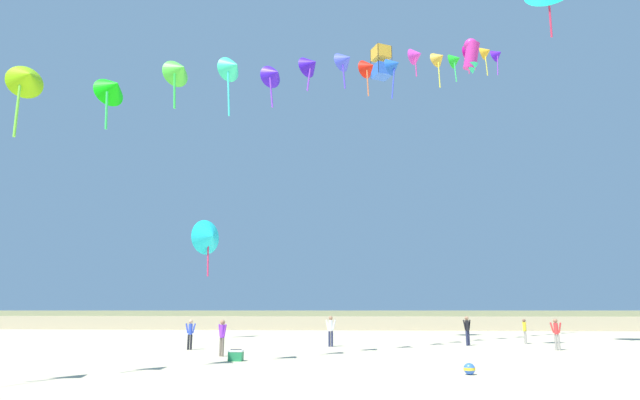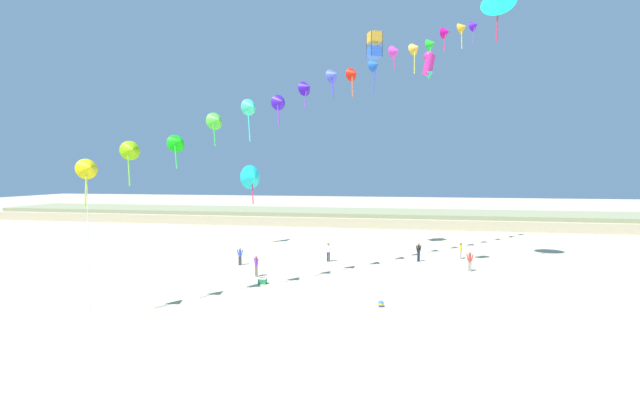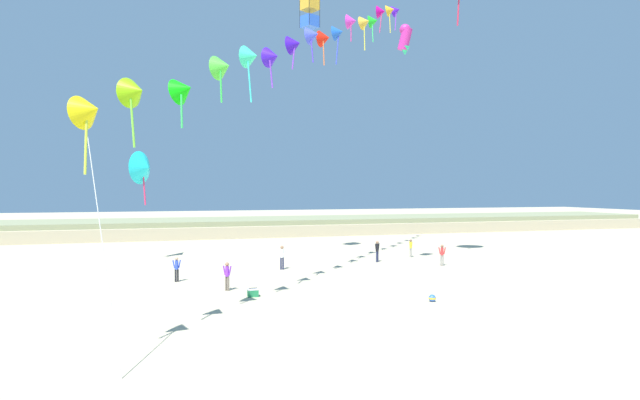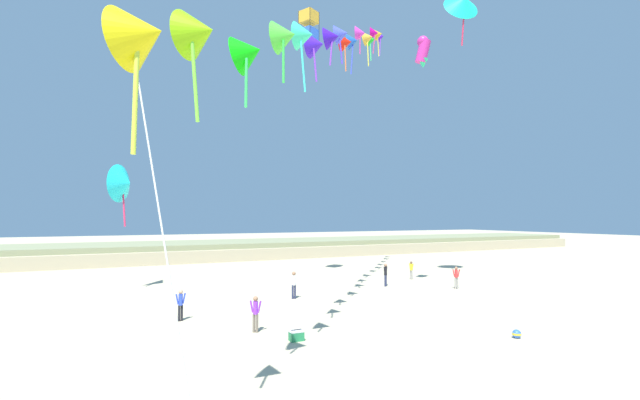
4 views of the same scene
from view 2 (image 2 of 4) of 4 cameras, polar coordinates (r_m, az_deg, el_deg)
name	(u,v)px [view 2 (image 2 of 4)]	position (r m, az deg, el deg)	size (l,w,h in m)	color
ground_plane	(280,317)	(24.25, -5.38, -15.33)	(240.00, 240.00, 0.00)	#C1B28E
dune_ridge	(358,217)	(67.40, 5.14, -2.26)	(120.00, 13.25, 1.97)	tan
person_near_left	(461,250)	(41.46, 18.25, -6.29)	(0.20, 0.52, 1.49)	gray
person_near_right	(256,265)	(33.17, -8.50, -8.51)	(0.49, 0.39, 1.59)	#726656
person_mid_center	(419,251)	(39.20, 13.01, -6.62)	(0.53, 0.38, 1.66)	#282D4C
person_far_left	(328,251)	(38.22, 1.12, -6.77)	(0.59, 0.23, 1.69)	#282D4C
person_far_right	(240,255)	(37.40, -10.63, -7.21)	(0.53, 0.22, 1.52)	black
person_far_center	(470,260)	(36.51, 19.35, -7.56)	(0.54, 0.28, 1.59)	gray
kite_banner_string	(344,74)	(34.89, 3.28, 16.44)	(24.85, 30.05, 23.83)	yellow
large_kite_low_lead	(429,64)	(35.63, 14.30, 17.13)	(1.27, 1.26, 2.16)	#D22C92
large_kite_mid_trail	(253,177)	(47.09, -8.99, 3.02)	(2.19, 2.67, 4.30)	#1FE5ED
large_kite_high_solo	(374,45)	(44.65, 7.27, 19.80)	(1.61, 1.61, 2.41)	blue
beach_cooler	(262,281)	(31.16, -7.68, -10.64)	(0.58, 0.41, 0.46)	#23844C
beach_ball	(381,304)	(26.13, 8.11, -13.53)	(0.36, 0.36, 0.36)	blue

